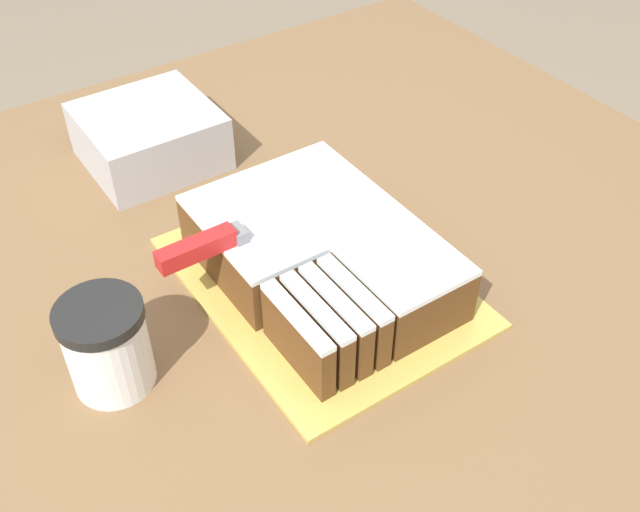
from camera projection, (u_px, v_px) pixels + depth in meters
name	position (u px, v px, depth m)	size (l,w,h in m)	color
countertop	(263.00, 461.00, 1.27)	(1.40, 1.10, 0.91)	brown
cake_board	(320.00, 281.00, 0.93)	(0.29, 0.38, 0.01)	gold
cake	(320.00, 252.00, 0.91)	(0.22, 0.32, 0.08)	brown
knife	(221.00, 240.00, 0.85)	(0.26, 0.03, 0.02)	silver
coffee_cup	(107.00, 345.00, 0.78)	(0.09, 0.09, 0.11)	white
storage_box	(150.00, 136.00, 1.11)	(0.19, 0.18, 0.08)	#B2B2B7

